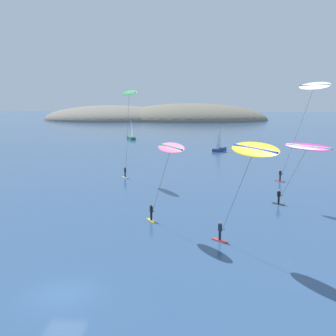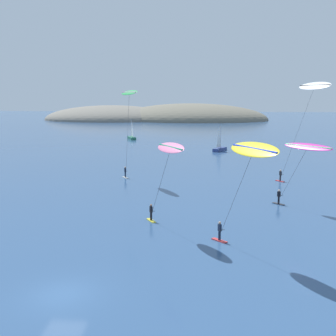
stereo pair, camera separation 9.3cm
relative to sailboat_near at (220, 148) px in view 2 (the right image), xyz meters
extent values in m
plane|color=#2D4C75|center=(-11.76, -70.18, -0.64)|extent=(600.00, 600.00, 0.00)
ellipsoid|color=slate|center=(-52.45, 120.20, -0.64)|extent=(68.33, 51.93, 14.48)
ellipsoid|color=#6B6656|center=(-11.41, 119.87, -0.64)|extent=(77.13, 51.34, 16.60)
cube|color=navy|center=(-0.13, -0.28, -0.29)|extent=(3.31, 4.94, 0.70)
cone|color=navy|center=(0.89, 1.90, -0.29)|extent=(1.52, 2.24, 0.67)
cylinder|color=#B2B2B7|center=(0.00, 0.00, 2.56)|extent=(0.12, 0.12, 5.00)
pyramid|color=white|center=(-0.39, -0.82, 2.38)|extent=(0.84, 1.66, 4.25)
cylinder|color=#A5A5AD|center=(-0.39, -0.82, 0.31)|extent=(0.84, 1.66, 0.08)
cube|color=#23664C|center=(-24.22, 23.05, -0.29)|extent=(3.26, 4.95, 0.70)
cone|color=#23664C|center=(-25.22, 25.24, -0.29)|extent=(1.50, 2.24, 0.67)
cylinder|color=#B2B2B7|center=(-24.35, 23.33, 2.56)|extent=(0.12, 0.12, 5.00)
pyramid|color=white|center=(-23.98, 22.51, 2.38)|extent=(0.82, 1.67, 4.25)
cylinder|color=#A5A5AD|center=(-23.98, 22.51, 0.31)|extent=(0.82, 1.67, 0.08)
cube|color=#2D2D33|center=(5.27, -46.45, -0.60)|extent=(1.32, 1.36, 0.08)
cylinder|color=black|center=(5.27, -46.45, -0.16)|extent=(0.22, 0.22, 0.80)
cube|color=black|center=(5.27, -46.45, 0.54)|extent=(0.38, 0.39, 0.60)
sphere|color=beige|center=(5.27, -46.45, 0.96)|extent=(0.22, 0.22, 0.22)
cylinder|color=black|center=(5.50, -46.70, 0.42)|extent=(0.43, 0.40, 0.04)
ellipsoid|color=#D62D9E|center=(7.56, -48.95, 6.27)|extent=(4.75, 5.04, 0.77)
cylinder|color=#28D160|center=(7.56, -48.95, 6.32)|extent=(3.85, 4.19, 0.16)
cylinder|color=#333338|center=(6.53, -47.83, 3.30)|extent=(2.09, 2.28, 5.76)
cube|color=silver|center=(-15.10, -32.77, -0.60)|extent=(1.16, 1.47, 0.08)
cylinder|color=#192338|center=(-15.10, -32.77, -0.16)|extent=(0.22, 0.22, 0.80)
cube|color=#192338|center=(-15.10, -32.77, 0.54)|extent=(0.35, 0.39, 0.60)
sphere|color=tan|center=(-15.10, -32.77, 0.96)|extent=(0.22, 0.22, 0.22)
cylinder|color=black|center=(-14.93, -33.07, 0.42)|extent=(0.49, 0.32, 0.04)
ellipsoid|color=green|center=(-13.95, -34.70, 11.96)|extent=(3.95, 5.52, 0.84)
cylinder|color=#D660B7|center=(-13.95, -34.70, 12.01)|extent=(2.92, 4.74, 0.16)
cylinder|color=#333338|center=(-14.44, -33.89, 6.14)|extent=(1.01, 1.66, 11.44)
cube|color=red|center=(-1.76, -59.42, -0.60)|extent=(1.37, 1.32, 0.08)
cylinder|color=#192338|center=(-1.76, -59.42, -0.16)|extent=(0.22, 0.22, 0.80)
cube|color=#192338|center=(-1.76, -59.42, 0.54)|extent=(0.34, 0.39, 0.60)
sphere|color=tan|center=(-1.76, -59.42, 0.96)|extent=(0.22, 0.22, 0.22)
cylinder|color=black|center=(-1.59, -59.73, 0.42)|extent=(0.50, 0.31, 0.04)
ellipsoid|color=yellow|center=(0.44, -63.22, 7.72)|extent=(4.05, 5.50, 1.06)
cylinder|color=#1432E0|center=(0.44, -63.22, 7.77)|extent=(2.75, 4.59, 0.16)
cylinder|color=#333338|center=(-0.57, -61.47, 4.02)|extent=(2.06, 3.52, 7.21)
cube|color=red|center=(7.62, -33.27, -0.60)|extent=(1.21, 1.44, 0.08)
cylinder|color=black|center=(7.62, -33.27, -0.16)|extent=(0.22, 0.22, 0.80)
cube|color=black|center=(7.62, -33.27, 0.54)|extent=(0.34, 0.39, 0.60)
sphere|color=tan|center=(7.62, -33.27, 0.96)|extent=(0.22, 0.22, 0.22)
cylinder|color=black|center=(7.79, -33.57, 0.42)|extent=(0.50, 0.30, 0.04)
ellipsoid|color=white|center=(10.44, -38.41, 12.76)|extent=(3.94, 5.55, 1.16)
cylinder|color=black|center=(10.44, -38.41, 12.81)|extent=(2.66, 4.68, 0.16)
cylinder|color=#333338|center=(9.12, -35.99, 6.54)|extent=(2.68, 4.87, 12.25)
cube|color=yellow|center=(-8.32, -54.21, -0.60)|extent=(1.11, 1.49, 0.08)
cylinder|color=black|center=(-8.32, -54.21, -0.16)|extent=(0.22, 0.22, 0.80)
cube|color=black|center=(-8.32, -54.21, 0.54)|extent=(0.35, 0.39, 0.60)
sphere|color=#9E7051|center=(-8.32, -54.21, 0.96)|extent=(0.22, 0.22, 0.22)
cylinder|color=black|center=(-8.14, -54.52, 0.42)|extent=(0.49, 0.32, 0.04)
ellipsoid|color=pink|center=(-6.07, -57.97, 7.12)|extent=(3.47, 4.64, 0.90)
cylinder|color=#14895B|center=(-6.07, -57.97, 7.17)|extent=(2.41, 3.87, 0.16)
cylinder|color=#333338|center=(-7.11, -56.24, 3.72)|extent=(2.10, 3.49, 6.61)
camera|label=1|loc=(-3.01, -93.89, 11.57)|focal=45.00mm
camera|label=2|loc=(-2.92, -93.88, 11.57)|focal=45.00mm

